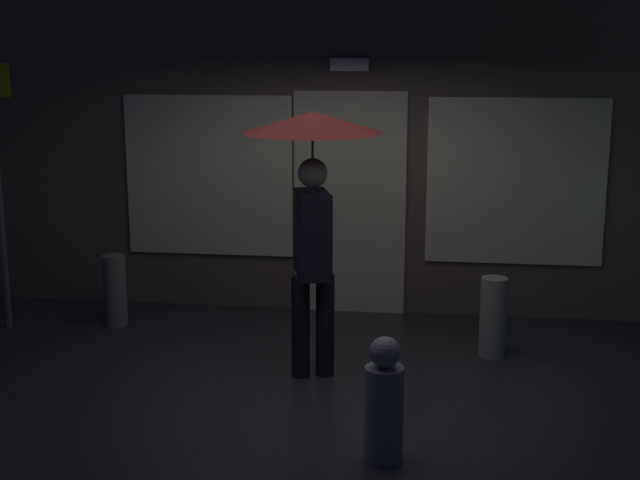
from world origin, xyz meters
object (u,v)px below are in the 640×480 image
(person_with_umbrella, at_px, (313,176))
(sidewalk_bollard_2, at_px, (115,290))
(fire_hydrant, at_px, (384,403))
(sidewalk_bollard, at_px, (493,317))

(person_with_umbrella, distance_m, sidewalk_bollard_2, 2.65)
(fire_hydrant, bearing_deg, person_with_umbrella, 114.96)
(sidewalk_bollard, xyz_separation_m, sidewalk_bollard_2, (-3.53, 0.39, -0.00))
(sidewalk_bollard, relative_size, fire_hydrant, 0.83)
(person_with_umbrella, height_order, fire_hydrant, person_with_umbrella)
(person_with_umbrella, relative_size, sidewalk_bollard_2, 3.10)
(fire_hydrant, bearing_deg, sidewalk_bollard, 68.71)
(sidewalk_bollard_2, bearing_deg, person_with_umbrella, -27.22)
(person_with_umbrella, bearing_deg, sidewalk_bollard_2, -133.86)
(person_with_umbrella, distance_m, fire_hydrant, 2.01)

